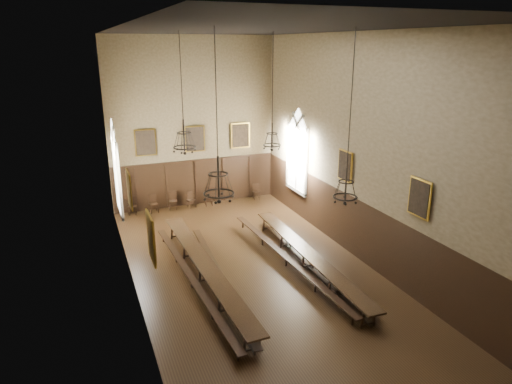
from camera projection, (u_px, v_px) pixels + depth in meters
floor at (256, 275)px, 17.68m from camera, size 9.00×18.00×0.02m
ceiling at (257, 28)px, 14.90m from camera, size 9.00×18.00×0.02m
wall_back at (194, 124)px, 24.25m from camera, size 9.00×0.02×9.00m
wall_front at (440, 275)px, 8.33m from camera, size 9.00×0.02×9.00m
wall_left at (127, 175)px, 14.69m from camera, size 0.02×18.00×9.00m
wall_right at (363, 152)px, 17.88m from camera, size 0.02×18.00×9.00m
wainscot_panelling at (256, 245)px, 17.29m from camera, size 9.00×18.00×2.50m
table_left at (206, 273)px, 17.00m from camera, size 0.95×9.93×0.77m
table_right at (308, 260)px, 18.06m from camera, size 0.84×9.36×0.73m
bench_left_outer at (192, 281)px, 16.67m from camera, size 0.72×9.71×0.44m
bench_left_inner at (220, 279)px, 16.83m from camera, size 0.87×9.12×0.41m
bench_right_inner at (286, 260)px, 18.29m from camera, size 0.77×9.67×0.43m
bench_right_outer at (310, 256)px, 18.67m from camera, size 0.32×9.44×0.42m
chair_0 at (132, 209)px, 23.92m from camera, size 0.50×0.50×0.94m
chair_1 at (154, 207)px, 24.20m from camera, size 0.47×0.47×0.97m
chair_2 at (173, 204)px, 24.65m from camera, size 0.51×0.51×0.98m
chair_3 at (191, 203)px, 24.94m from camera, size 0.50×0.50×0.88m
chair_4 at (209, 201)px, 25.26m from camera, size 0.45×0.45×0.91m
chair_7 at (256, 195)px, 26.29m from camera, size 0.44×0.44×0.86m
chandelier_back_left at (184, 140)px, 17.76m from camera, size 0.89×0.89×4.48m
chandelier_back_right at (272, 137)px, 19.19m from camera, size 0.76×0.76×4.68m
chandelier_front_left at (219, 184)px, 13.73m from camera, size 0.94×0.94×4.96m
chandelier_front_right at (346, 186)px, 14.59m from camera, size 0.80×0.80×5.32m
portrait_back_0 at (146, 143)px, 23.46m from camera, size 1.10×0.12×1.40m
portrait_back_1 at (195, 139)px, 24.38m from camera, size 1.10×0.12×1.40m
portrait_back_2 at (240, 135)px, 25.30m from camera, size 1.10×0.12×1.40m
portrait_left_0 at (129, 189)px, 15.87m from camera, size 0.12×1.00×1.30m
portrait_left_1 at (151, 238)px, 11.89m from camera, size 0.12×1.00×1.30m
portrait_right_0 at (345, 166)px, 18.96m from camera, size 0.12×1.00×1.30m
portrait_right_1 at (419, 198)px, 14.99m from camera, size 0.12×1.00×1.30m
window_right at (297, 151)px, 23.05m from camera, size 0.20×2.20×4.60m
window_left at (116, 167)px, 19.92m from camera, size 0.20×2.20×4.60m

